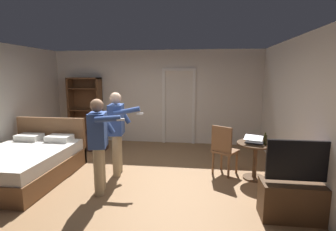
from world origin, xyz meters
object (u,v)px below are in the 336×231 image
object	(u,v)px
bookshelf	(86,107)
wooden_chair	(224,148)
bottle_on_table	(265,139)
person_striped_shirt	(117,128)
suitcase_dark	(95,141)
tv_flatscreen	(300,197)
laptop	(254,141)
side_table	(255,154)
bed	(25,163)
person_blue_shirt	(99,140)

from	to	relation	value
bookshelf	wooden_chair	size ratio (longest dim) A/B	1.89
bottle_on_table	wooden_chair	size ratio (longest dim) A/B	0.22
bottle_on_table	person_striped_shirt	size ratio (longest dim) A/B	0.14
bottle_on_table	suitcase_dark	xyz separation A→B (m)	(-3.91, 1.44, -0.57)
tv_flatscreen	laptop	xyz separation A→B (m)	(-0.37, 1.30, 0.42)
bookshelf	bottle_on_table	distance (m)	5.04
side_table	wooden_chair	size ratio (longest dim) A/B	0.71
bed	bottle_on_table	xyz separation A→B (m)	(4.48, 0.46, 0.49)
laptop	suitcase_dark	distance (m)	4.01
bottle_on_table	person_striped_shirt	world-z (taller)	person_striped_shirt
bookshelf	bottle_on_table	size ratio (longest dim) A/B	8.41
bed	bookshelf	bearing A→B (deg)	90.38
wooden_chair	bed	bearing A→B (deg)	-170.12
tv_flatscreen	person_blue_shirt	world-z (taller)	person_blue_shirt
person_blue_shirt	suitcase_dark	xyz separation A→B (m)	(-1.08, 2.27, -0.67)
person_striped_shirt	bed	bearing A→B (deg)	-166.12
wooden_chair	bottle_on_table	bearing A→B (deg)	-15.24
tv_flatscreen	side_table	distance (m)	1.38
laptop	bed	bearing A→B (deg)	-173.38
side_table	bottle_on_table	size ratio (longest dim) A/B	3.15
tv_flatscreen	suitcase_dark	bearing A→B (deg)	146.59
wooden_chair	person_blue_shirt	distance (m)	2.37
tv_flatscreen	side_table	world-z (taller)	tv_flatscreen
bottle_on_table	bed	bearing A→B (deg)	-174.15
wooden_chair	person_striped_shirt	world-z (taller)	person_striped_shirt
bookshelf	bed	bearing A→B (deg)	-89.62
wooden_chair	person_striped_shirt	bearing A→B (deg)	-173.50
side_table	bed	bearing A→B (deg)	-172.92
tv_flatscreen	suitcase_dark	world-z (taller)	tv_flatscreen
bookshelf	bottle_on_table	world-z (taller)	bookshelf
laptop	bottle_on_table	distance (m)	0.19
side_table	laptop	xyz separation A→B (m)	(-0.04, -0.04, 0.28)
side_table	person_striped_shirt	world-z (taller)	person_striped_shirt
bottle_on_table	suitcase_dark	world-z (taller)	bottle_on_table
bookshelf	tv_flatscreen	distance (m)	5.89
bookshelf	laptop	distance (m)	4.86
tv_flatscreen	person_striped_shirt	bearing A→B (deg)	157.65
bookshelf	tv_flatscreen	bearing A→B (deg)	-36.93
person_striped_shirt	suitcase_dark	distance (m)	1.99
bottle_on_table	wooden_chair	xyz separation A→B (m)	(-0.72, 0.20, -0.25)
tv_flatscreen	person_striped_shirt	world-z (taller)	person_striped_shirt
bookshelf	wooden_chair	distance (m)	4.33
side_table	person_blue_shirt	size ratio (longest dim) A/B	0.44
side_table	suitcase_dark	size ratio (longest dim) A/B	1.16
bottle_on_table	person_blue_shirt	world-z (taller)	person_blue_shirt
bed	suitcase_dark	size ratio (longest dim) A/B	3.41
person_striped_shirt	person_blue_shirt	bearing A→B (deg)	-93.06
bed	bookshelf	world-z (taller)	bookshelf
bed	person_blue_shirt	size ratio (longest dim) A/B	1.30
bed	side_table	size ratio (longest dim) A/B	2.95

